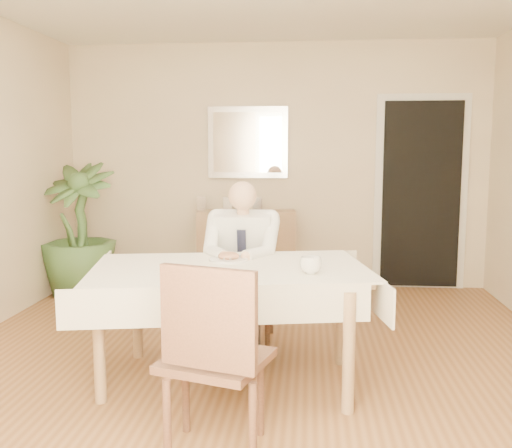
# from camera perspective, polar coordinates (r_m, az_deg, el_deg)

# --- Properties ---
(room) EXTENTS (5.00, 5.02, 2.60)m
(room) POSITION_cam_1_polar(r_m,az_deg,el_deg) (3.69, -0.51, 4.68)
(room) COLOR brown
(room) RESTS_ON ground
(window) EXTENTS (1.34, 0.04, 1.44)m
(window) POSITION_cam_1_polar(r_m,az_deg,el_deg) (1.26, -12.15, 5.74)
(window) COLOR beige
(window) RESTS_ON room
(doorway) EXTENTS (0.96, 0.07, 2.10)m
(doorway) POSITION_cam_1_polar(r_m,az_deg,el_deg) (6.26, 16.15, 2.82)
(doorway) COLOR beige
(doorway) RESTS_ON ground
(mirror) EXTENTS (0.86, 0.04, 0.76)m
(mirror) POSITION_cam_1_polar(r_m,az_deg,el_deg) (6.17, -0.84, 8.16)
(mirror) COLOR silver
(mirror) RESTS_ON room
(dining_table) EXTENTS (1.90, 1.33, 0.75)m
(dining_table) POSITION_cam_1_polar(r_m,az_deg,el_deg) (3.59, -2.62, -5.60)
(dining_table) COLOR #8B6A4B
(dining_table) RESTS_ON ground
(chair_far) EXTENTS (0.46, 0.46, 0.95)m
(chair_far) POSITION_cam_1_polar(r_m,az_deg,el_deg) (4.48, -1.04, -4.65)
(chair_far) COLOR #48291B
(chair_far) RESTS_ON ground
(chair_near) EXTENTS (0.57, 0.58, 0.97)m
(chair_near) POSITION_cam_1_polar(r_m,az_deg,el_deg) (2.72, -4.32, -12.54)
(chair_near) COLOR #48291B
(chair_near) RESTS_ON ground
(seated_man) EXTENTS (0.48, 0.72, 1.24)m
(seated_man) POSITION_cam_1_polar(r_m,az_deg,el_deg) (4.16, -1.49, -3.44)
(seated_man) COLOR white
(seated_man) RESTS_ON ground
(plate) EXTENTS (0.26, 0.26, 0.02)m
(plate) POSITION_cam_1_polar(r_m,az_deg,el_deg) (3.77, -2.75, -3.54)
(plate) COLOR white
(plate) RESTS_ON dining_table
(food) EXTENTS (0.14, 0.14, 0.06)m
(food) POSITION_cam_1_polar(r_m,az_deg,el_deg) (3.76, -2.75, -3.22)
(food) COLOR brown
(food) RESTS_ON dining_table
(knife) EXTENTS (0.01, 0.13, 0.01)m
(knife) POSITION_cam_1_polar(r_m,az_deg,el_deg) (3.70, -2.27, -3.48)
(knife) COLOR silver
(knife) RESTS_ON dining_table
(fork) EXTENTS (0.01, 0.13, 0.01)m
(fork) POSITION_cam_1_polar(r_m,az_deg,el_deg) (3.71, -3.50, -3.45)
(fork) COLOR silver
(fork) RESTS_ON dining_table
(coffee_mug) EXTENTS (0.13, 0.13, 0.10)m
(coffee_mug) POSITION_cam_1_polar(r_m,az_deg,el_deg) (3.39, 5.50, -4.11)
(coffee_mug) COLOR white
(coffee_mug) RESTS_ON dining_table
(sideboard) EXTENTS (1.06, 0.44, 0.83)m
(sideboard) POSITION_cam_1_polar(r_m,az_deg,el_deg) (6.12, -0.97, -2.52)
(sideboard) COLOR #8B6A4B
(sideboard) RESTS_ON ground
(photo_frame_left) EXTENTS (0.10, 0.02, 0.14)m
(photo_frame_left) POSITION_cam_1_polar(r_m,az_deg,el_deg) (6.21, -5.48, 2.10)
(photo_frame_left) COLOR silver
(photo_frame_left) RESTS_ON sideboard
(photo_frame_center) EXTENTS (0.10, 0.02, 0.14)m
(photo_frame_center) POSITION_cam_1_polar(r_m,az_deg,el_deg) (6.15, -2.86, 2.07)
(photo_frame_center) COLOR silver
(photo_frame_center) RESTS_ON sideboard
(photo_frame_right) EXTENTS (0.10, 0.02, 0.14)m
(photo_frame_right) POSITION_cam_1_polar(r_m,az_deg,el_deg) (6.05, 0.14, 1.99)
(photo_frame_right) COLOR silver
(photo_frame_right) RESTS_ON sideboard
(potted_palm) EXTENTS (0.86, 0.86, 1.35)m
(potted_palm) POSITION_cam_1_polar(r_m,az_deg,el_deg) (6.04, -17.36, -0.52)
(potted_palm) COLOR #355427
(potted_palm) RESTS_ON ground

